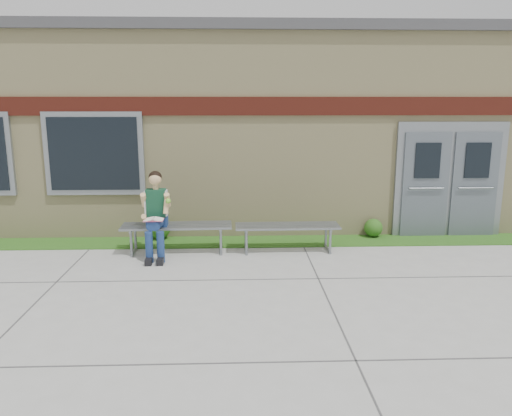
{
  "coord_description": "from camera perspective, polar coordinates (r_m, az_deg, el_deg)",
  "views": [
    {
      "loc": [
        -0.23,
        -6.77,
        2.68
      ],
      "look_at": [
        0.08,
        1.7,
        0.87
      ],
      "focal_mm": 35.0,
      "sensor_mm": 36.0,
      "label": 1
    }
  ],
  "objects": [
    {
      "name": "grass_strip",
      "position": [
        9.74,
        -0.65,
        -3.86
      ],
      "size": [
        16.0,
        0.8,
        0.02
      ],
      "primitive_type": "cube",
      "color": "#1C5015",
      "rests_on": "ground"
    },
    {
      "name": "shrub_mid",
      "position": [
        10.05,
        -10.97,
        -2.3
      ],
      "size": [
        0.42,
        0.42,
        0.42
      ],
      "primitive_type": "sphere",
      "color": "#1C5015",
      "rests_on": "grass_strip"
    },
    {
      "name": "ground",
      "position": [
        7.28,
        -0.12,
        -9.55
      ],
      "size": [
        80.0,
        80.0,
        0.0
      ],
      "primitive_type": "plane",
      "color": "#9E9E99",
      "rests_on": "ground"
    },
    {
      "name": "bench_left",
      "position": [
        9.13,
        -9.01,
        -2.61
      ],
      "size": [
        1.99,
        0.62,
        0.51
      ],
      "rotation": [
        0.0,
        0.0,
        0.04
      ],
      "color": "slate",
      "rests_on": "ground"
    },
    {
      "name": "girl",
      "position": [
        8.87,
        -11.39,
        -0.54
      ],
      "size": [
        0.54,
        0.89,
        1.5
      ],
      "rotation": [
        0.0,
        0.0,
        0.02
      ],
      "color": "navy",
      "rests_on": "ground"
    },
    {
      "name": "school_building",
      "position": [
        12.77,
        -1.07,
        9.44
      ],
      "size": [
        16.2,
        6.22,
        4.2
      ],
      "color": "beige",
      "rests_on": "ground"
    },
    {
      "name": "shrub_east",
      "position": [
        10.3,
        13.26,
        -2.21
      ],
      "size": [
        0.36,
        0.36,
        0.36
      ],
      "primitive_type": "sphere",
      "color": "#1C5015",
      "rests_on": "grass_strip"
    },
    {
      "name": "bench_right",
      "position": [
        9.11,
        3.59,
        -2.63
      ],
      "size": [
        1.89,
        0.54,
        0.49
      ],
      "rotation": [
        0.0,
        0.0,
        0.01
      ],
      "color": "slate",
      "rests_on": "ground"
    }
  ]
}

